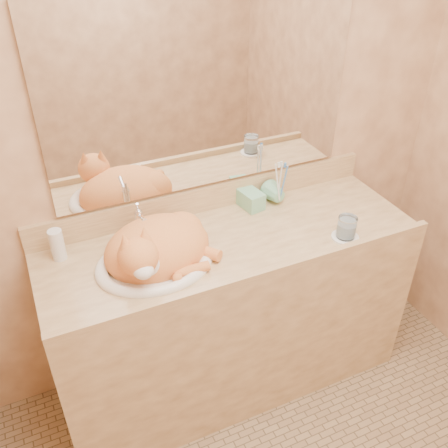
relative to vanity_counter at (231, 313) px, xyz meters
name	(u,v)px	position (x,y,z in m)	size (l,w,h in m)	color
wall_back	(205,127)	(0.00, 0.28, 0.82)	(2.40, 0.02, 2.50)	#9B6946
vanity_counter	(231,313)	(0.00, 0.00, 0.00)	(1.60, 0.55, 0.85)	#976F44
mirror	(205,95)	(0.00, 0.26, 0.97)	(1.30, 0.02, 0.80)	white
sink_basin	(153,250)	(-0.34, -0.02, 0.50)	(0.45, 0.38, 0.14)	white
faucet	(140,224)	(-0.34, 0.16, 0.51)	(0.04, 0.12, 0.16)	silver
cat	(156,246)	(-0.33, 0.00, 0.50)	(0.43, 0.35, 0.24)	orange
soap_dispenser	(259,196)	(0.20, 0.14, 0.52)	(0.08, 0.08, 0.18)	#79C297
toothbrush_cup	(280,198)	(0.31, 0.15, 0.47)	(0.10, 0.10, 0.09)	#79C297
toothbrushes	(281,181)	(0.31, 0.15, 0.56)	(0.04, 0.04, 0.23)	silver
saucer	(345,237)	(0.44, -0.18, 0.43)	(0.11, 0.11, 0.01)	white
water_glass	(347,227)	(0.44, -0.18, 0.48)	(0.08, 0.08, 0.09)	white
lotion_bottle	(57,245)	(-0.67, 0.17, 0.49)	(0.06, 0.06, 0.13)	silver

